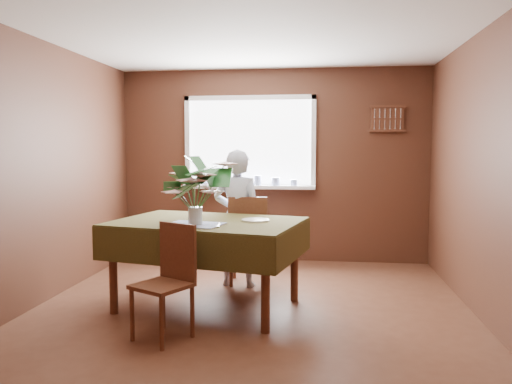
# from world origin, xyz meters

# --- Properties ---
(floor) EXTENTS (4.50, 4.50, 0.00)m
(floor) POSITION_xyz_m (0.00, 0.00, 0.00)
(floor) COLOR #4C281A
(floor) RESTS_ON ground
(ceiling) EXTENTS (4.50, 4.50, 0.00)m
(ceiling) POSITION_xyz_m (0.00, 0.00, 2.50)
(ceiling) COLOR white
(ceiling) RESTS_ON wall_back
(wall_back) EXTENTS (4.00, 0.00, 4.00)m
(wall_back) POSITION_xyz_m (0.00, 2.25, 1.25)
(wall_back) COLOR brown
(wall_back) RESTS_ON floor
(wall_front) EXTENTS (4.00, 0.00, 4.00)m
(wall_front) POSITION_xyz_m (0.00, -2.25, 1.25)
(wall_front) COLOR brown
(wall_front) RESTS_ON floor
(wall_left) EXTENTS (0.00, 4.50, 4.50)m
(wall_left) POSITION_xyz_m (-2.00, 0.00, 1.25)
(wall_left) COLOR brown
(wall_left) RESTS_ON floor
(wall_right) EXTENTS (0.00, 4.50, 4.50)m
(wall_right) POSITION_xyz_m (2.00, 0.00, 1.25)
(wall_right) COLOR brown
(wall_right) RESTS_ON floor
(window_assembly) EXTENTS (1.72, 0.20, 1.22)m
(window_assembly) POSITION_xyz_m (-0.30, 2.20, 1.35)
(window_assembly) COLOR white
(window_assembly) RESTS_ON wall_back
(spoon_rack) EXTENTS (0.44, 0.05, 0.33)m
(spoon_rack) POSITION_xyz_m (1.45, 2.22, 1.85)
(spoon_rack) COLOR #592E1D
(spoon_rack) RESTS_ON wall_back
(dining_table) EXTENTS (1.87, 1.46, 0.82)m
(dining_table) POSITION_xyz_m (-0.41, 0.19, 0.71)
(dining_table) COLOR #592E1D
(dining_table) RESTS_ON floor
(chair_far) EXTENTS (0.44, 0.44, 0.97)m
(chair_far) POSITION_xyz_m (-0.14, 0.99, 0.53)
(chair_far) COLOR #592E1D
(chair_far) RESTS_ON floor
(chair_near) EXTENTS (0.51, 0.51, 0.89)m
(chair_near) POSITION_xyz_m (-0.54, -0.55, 0.49)
(chair_near) COLOR #592E1D
(chair_near) RESTS_ON floor
(seated_woman) EXTENTS (0.58, 0.43, 1.47)m
(seated_woman) POSITION_xyz_m (-0.25, 0.95, 0.73)
(seated_woman) COLOR white
(seated_woman) RESTS_ON floor
(flower_bouquet) EXTENTS (0.63, 0.63, 0.54)m
(flower_bouquet) POSITION_xyz_m (-0.45, -0.07, 1.16)
(flower_bouquet) COLOR white
(flower_bouquet) RESTS_ON dining_table
(side_plate) EXTENTS (0.33, 0.33, 0.01)m
(side_plate) POSITION_xyz_m (0.04, 0.24, 0.82)
(side_plate) COLOR white
(side_plate) RESTS_ON dining_table
(table_knife) EXTENTS (0.04, 0.21, 0.00)m
(table_knife) POSITION_xyz_m (-0.24, -0.09, 0.82)
(table_knife) COLOR silver
(table_knife) RESTS_ON dining_table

